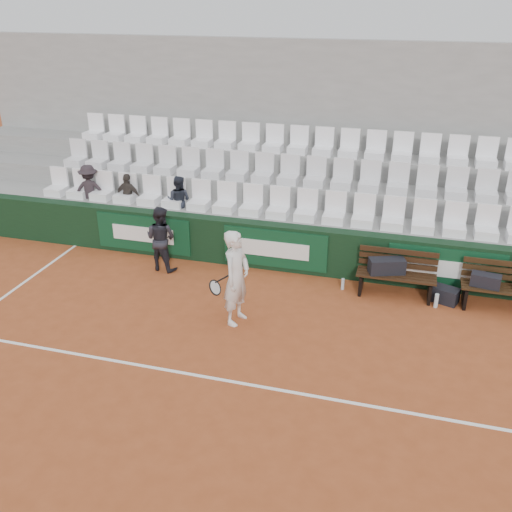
{
  "coord_description": "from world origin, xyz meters",
  "views": [
    {
      "loc": [
        2.34,
        -6.68,
        5.42
      ],
      "look_at": [
        -0.21,
        2.4,
        1.0
      ],
      "focal_mm": 40.0,
      "sensor_mm": 36.0,
      "label": 1
    }
  ],
  "objects_px": {
    "spectator_a": "(87,172)",
    "spectator_b": "(127,178)",
    "bench_right": "(502,298)",
    "water_bottle_near": "(343,284)",
    "bench_left": "(395,285)",
    "tennis_player": "(236,278)",
    "sports_bag_ground": "(445,295)",
    "water_bottle_far": "(436,301)",
    "sports_bag_left": "(387,266)",
    "ball_kid": "(161,238)",
    "spectator_c": "(178,181)",
    "sports_bag_right": "(486,280)"
  },
  "relations": [
    {
      "from": "sports_bag_right",
      "to": "sports_bag_ground",
      "type": "xyz_separation_m",
      "value": [
        -0.66,
        0.04,
        -0.42
      ]
    },
    {
      "from": "bench_left",
      "to": "spectator_b",
      "type": "relative_size",
      "value": 1.37
    },
    {
      "from": "ball_kid",
      "to": "sports_bag_left",
      "type": "bearing_deg",
      "value": -168.43
    },
    {
      "from": "bench_left",
      "to": "water_bottle_far",
      "type": "relative_size",
      "value": 5.45
    },
    {
      "from": "bench_right",
      "to": "tennis_player",
      "type": "height_order",
      "value": "tennis_player"
    },
    {
      "from": "sports_bag_right",
      "to": "water_bottle_far",
      "type": "bearing_deg",
      "value": -164.68
    },
    {
      "from": "water_bottle_near",
      "to": "tennis_player",
      "type": "height_order",
      "value": "tennis_player"
    },
    {
      "from": "sports_bag_right",
      "to": "water_bottle_far",
      "type": "height_order",
      "value": "sports_bag_right"
    },
    {
      "from": "ball_kid",
      "to": "water_bottle_near",
      "type": "bearing_deg",
      "value": -168.92
    },
    {
      "from": "ball_kid",
      "to": "sports_bag_right",
      "type": "bearing_deg",
      "value": -169.65
    },
    {
      "from": "sports_bag_ground",
      "to": "spectator_a",
      "type": "xyz_separation_m",
      "value": [
        -8.08,
        1.06,
        1.46
      ]
    },
    {
      "from": "water_bottle_near",
      "to": "tennis_player",
      "type": "bearing_deg",
      "value": -134.37
    },
    {
      "from": "bench_right",
      "to": "spectator_b",
      "type": "height_order",
      "value": "spectator_b"
    },
    {
      "from": "spectator_c",
      "to": "sports_bag_left",
      "type": "bearing_deg",
      "value": 168.01
    },
    {
      "from": "sports_bag_right",
      "to": "spectator_c",
      "type": "bearing_deg",
      "value": 170.45
    },
    {
      "from": "bench_left",
      "to": "spectator_c",
      "type": "height_order",
      "value": "spectator_c"
    },
    {
      "from": "bench_right",
      "to": "sports_bag_right",
      "type": "height_order",
      "value": "sports_bag_right"
    },
    {
      "from": "sports_bag_right",
      "to": "bench_right",
      "type": "bearing_deg",
      "value": 5.53
    },
    {
      "from": "water_bottle_near",
      "to": "spectator_c",
      "type": "relative_size",
      "value": 0.2
    },
    {
      "from": "tennis_player",
      "to": "ball_kid",
      "type": "relative_size",
      "value": 1.25
    },
    {
      "from": "bench_right",
      "to": "bench_left",
      "type": "bearing_deg",
      "value": 179.68
    },
    {
      "from": "water_bottle_near",
      "to": "spectator_b",
      "type": "height_order",
      "value": "spectator_b"
    },
    {
      "from": "sports_bag_ground",
      "to": "water_bottle_far",
      "type": "bearing_deg",
      "value": -121.46
    },
    {
      "from": "spectator_a",
      "to": "spectator_b",
      "type": "relative_size",
      "value": 1.12
    },
    {
      "from": "water_bottle_near",
      "to": "sports_bag_right",
      "type": "bearing_deg",
      "value": -0.22
    },
    {
      "from": "tennis_player",
      "to": "sports_bag_left",
      "type": "bearing_deg",
      "value": 35.5
    },
    {
      "from": "water_bottle_near",
      "to": "spectator_a",
      "type": "height_order",
      "value": "spectator_a"
    },
    {
      "from": "bench_right",
      "to": "water_bottle_near",
      "type": "height_order",
      "value": "bench_right"
    },
    {
      "from": "sports_bag_ground",
      "to": "ball_kid",
      "type": "bearing_deg",
      "value": -178.7
    },
    {
      "from": "water_bottle_far",
      "to": "sports_bag_left",
      "type": "bearing_deg",
      "value": 163.02
    },
    {
      "from": "bench_left",
      "to": "sports_bag_right",
      "type": "xyz_separation_m",
      "value": [
        1.6,
        -0.04,
        0.35
      ]
    },
    {
      "from": "water_bottle_near",
      "to": "bench_right",
      "type": "bearing_deg",
      "value": 0.44
    },
    {
      "from": "spectator_b",
      "to": "tennis_player",
      "type": "bearing_deg",
      "value": 145.65
    },
    {
      "from": "tennis_player",
      "to": "spectator_c",
      "type": "distance_m",
      "value": 3.64
    },
    {
      "from": "spectator_b",
      "to": "water_bottle_near",
      "type": "bearing_deg",
      "value": 172.53
    },
    {
      "from": "bench_right",
      "to": "spectator_c",
      "type": "xyz_separation_m",
      "value": [
        -6.84,
        1.06,
        1.35
      ]
    },
    {
      "from": "ball_kid",
      "to": "spectator_c",
      "type": "bearing_deg",
      "value": -77.37
    },
    {
      "from": "spectator_a",
      "to": "spectator_c",
      "type": "xyz_separation_m",
      "value": [
        2.24,
        0.0,
        -0.04
      ]
    },
    {
      "from": "bench_right",
      "to": "sports_bag_left",
      "type": "height_order",
      "value": "sports_bag_left"
    },
    {
      "from": "sports_bag_ground",
      "to": "tennis_player",
      "type": "relative_size",
      "value": 0.28
    },
    {
      "from": "water_bottle_near",
      "to": "spectator_b",
      "type": "bearing_deg",
      "value": 168.11
    },
    {
      "from": "spectator_a",
      "to": "ball_kid",
      "type": "bearing_deg",
      "value": 130.36
    },
    {
      "from": "bench_left",
      "to": "bench_right",
      "type": "distance_m",
      "value": 1.94
    },
    {
      "from": "sports_bag_left",
      "to": "spectator_c",
      "type": "bearing_deg",
      "value": 167.77
    },
    {
      "from": "bench_left",
      "to": "spectator_a",
      "type": "xyz_separation_m",
      "value": [
        -7.14,
        1.05,
        1.39
      ]
    },
    {
      "from": "bench_right",
      "to": "water_bottle_far",
      "type": "relative_size",
      "value": 5.45
    },
    {
      "from": "bench_right",
      "to": "spectator_c",
      "type": "bearing_deg",
      "value": 171.19
    },
    {
      "from": "ball_kid",
      "to": "spectator_a",
      "type": "bearing_deg",
      "value": -17.78
    },
    {
      "from": "water_bottle_near",
      "to": "tennis_player",
      "type": "distance_m",
      "value": 2.5
    },
    {
      "from": "bench_right",
      "to": "ball_kid",
      "type": "xyz_separation_m",
      "value": [
        -6.77,
        -0.13,
        0.47
      ]
    }
  ]
}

